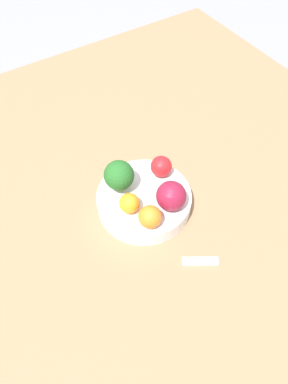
{
  "coord_description": "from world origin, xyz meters",
  "views": [
    {
      "loc": [
        0.24,
        0.38,
        0.65
      ],
      "look_at": [
        0.0,
        0.0,
        0.07
      ],
      "focal_mm": 35.0,
      "sensor_mm": 36.0,
      "label": 1
    }
  ],
  "objects_px": {
    "bowl": "(144,200)",
    "orange_front": "(129,203)",
    "apple_green": "(171,196)",
    "apple_red": "(161,166)",
    "spoon": "(200,261)",
    "orange_back": "(150,217)",
    "broccoli": "(119,175)"
  },
  "relations": [
    {
      "from": "bowl",
      "to": "orange_front",
      "type": "distance_m",
      "value": 0.06
    },
    {
      "from": "apple_green",
      "to": "orange_front",
      "type": "height_order",
      "value": "apple_green"
    },
    {
      "from": "apple_red",
      "to": "spoon",
      "type": "bearing_deg",
      "value": 77.95
    },
    {
      "from": "apple_green",
      "to": "orange_front",
      "type": "relative_size",
      "value": 1.47
    },
    {
      "from": "apple_green",
      "to": "spoon",
      "type": "bearing_deg",
      "value": 84.29
    },
    {
      "from": "bowl",
      "to": "spoon",
      "type": "xyz_separation_m",
      "value": [
        -0.02,
        0.16,
        -0.02
      ]
    },
    {
      "from": "apple_red",
      "to": "orange_front",
      "type": "relative_size",
      "value": 1.1
    },
    {
      "from": "apple_green",
      "to": "orange_back",
      "type": "bearing_deg",
      "value": 13.94
    },
    {
      "from": "broccoli",
      "to": "orange_back",
      "type": "xyz_separation_m",
      "value": [
        -0.0,
        0.1,
        -0.02
      ]
    },
    {
      "from": "orange_front",
      "to": "spoon",
      "type": "height_order",
      "value": "orange_front"
    },
    {
      "from": "broccoli",
      "to": "bowl",
      "type": "bearing_deg",
      "value": 126.69
    },
    {
      "from": "broccoli",
      "to": "orange_front",
      "type": "height_order",
      "value": "broccoli"
    },
    {
      "from": "broccoli",
      "to": "apple_green",
      "type": "bearing_deg",
      "value": 124.4
    },
    {
      "from": "broccoli",
      "to": "apple_red",
      "type": "bearing_deg",
      "value": 171.93
    },
    {
      "from": "spoon",
      "to": "orange_back",
      "type": "bearing_deg",
      "value": -66.25
    },
    {
      "from": "orange_back",
      "to": "orange_front",
      "type": "bearing_deg",
      "value": -72.31
    },
    {
      "from": "spoon",
      "to": "apple_green",
      "type": "bearing_deg",
      "value": -95.71
    },
    {
      "from": "broccoli",
      "to": "spoon",
      "type": "relative_size",
      "value": 1.06
    },
    {
      "from": "broccoli",
      "to": "orange_front",
      "type": "distance_m",
      "value": 0.06
    },
    {
      "from": "bowl",
      "to": "broccoli",
      "type": "bearing_deg",
      "value": -53.31
    },
    {
      "from": "apple_red",
      "to": "bowl",
      "type": "bearing_deg",
      "value": 25.61
    },
    {
      "from": "bowl",
      "to": "orange_back",
      "type": "relative_size",
      "value": 4.3
    },
    {
      "from": "apple_red",
      "to": "orange_back",
      "type": "height_order",
      "value": "same"
    },
    {
      "from": "apple_green",
      "to": "spoon",
      "type": "xyz_separation_m",
      "value": [
        0.01,
        0.12,
        -0.06
      ]
    },
    {
      "from": "apple_green",
      "to": "orange_front",
      "type": "bearing_deg",
      "value": -24.97
    },
    {
      "from": "apple_red",
      "to": "orange_front",
      "type": "height_order",
      "value": "apple_red"
    },
    {
      "from": "orange_front",
      "to": "spoon",
      "type": "relative_size",
      "value": 0.61
    },
    {
      "from": "broccoli",
      "to": "spoon",
      "type": "xyz_separation_m",
      "value": [
        -0.05,
        0.21,
        -0.07
      ]
    },
    {
      "from": "apple_red",
      "to": "orange_back",
      "type": "relative_size",
      "value": 0.99
    },
    {
      "from": "orange_front",
      "to": "orange_back",
      "type": "xyz_separation_m",
      "value": [
        -0.02,
        0.05,
        0.0
      ]
    },
    {
      "from": "broccoli",
      "to": "apple_green",
      "type": "xyz_separation_m",
      "value": [
        -0.06,
        0.09,
        -0.01
      ]
    },
    {
      "from": "broccoli",
      "to": "apple_red",
      "type": "distance_m",
      "value": 0.09
    }
  ]
}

